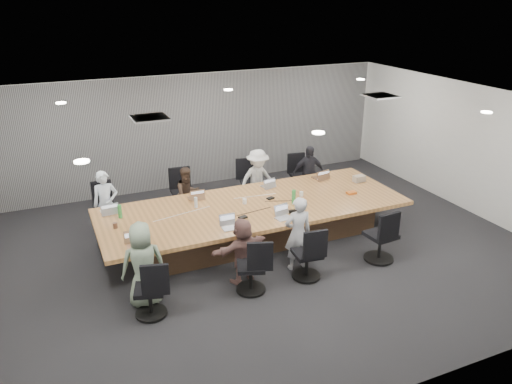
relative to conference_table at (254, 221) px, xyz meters
name	(u,v)px	position (x,y,z in m)	size (l,w,h in m)	color
floor	(264,250)	(0.00, -0.50, -0.40)	(10.00, 8.00, 0.00)	black
ceiling	(265,106)	(0.00, -0.50, 2.40)	(10.00, 8.00, 0.00)	white
wall_back	(198,130)	(0.00, 3.50, 1.00)	(10.00, 2.80, 0.00)	silver
wall_front	(410,296)	(0.00, -4.50, 1.00)	(10.00, 2.80, 0.00)	silver
wall_right	(472,149)	(5.00, -0.50, 1.00)	(8.00, 2.80, 0.00)	silver
curtain	(199,131)	(0.00, 3.42, 1.00)	(9.80, 0.04, 2.80)	gray
conference_table	(254,221)	(0.00, 0.00, 0.00)	(6.00, 2.20, 0.74)	#513725
chair_0	(105,211)	(-2.64, 1.70, -0.02)	(0.51, 0.51, 0.76)	black
chair_1	(184,196)	(-0.95, 1.70, 0.04)	(0.59, 0.59, 0.88)	black
chair_2	(252,186)	(0.68, 1.70, 0.03)	(0.59, 0.59, 0.87)	black
chair_3	(301,179)	(1.97, 1.70, 0.00)	(0.54, 0.54, 0.80)	black
chair_4	(150,294)	(-2.46, -1.70, -0.02)	(0.51, 0.51, 0.76)	black
chair_5	(251,271)	(-0.79, -1.70, -0.02)	(0.52, 0.52, 0.77)	black
chair_6	(307,258)	(0.25, -1.70, -0.01)	(0.53, 0.53, 0.78)	black
chair_7	(380,239)	(1.78, -1.70, 0.03)	(0.58, 0.58, 0.85)	black
person_0	(106,204)	(-2.64, 1.35, 0.28)	(0.50, 0.33, 1.37)	silver
laptop_0	(110,211)	(-2.64, 0.80, 0.35)	(0.33, 0.23, 0.02)	#B2B2B7
person_1	(188,195)	(-0.95, 1.35, 0.21)	(0.59, 0.46, 1.21)	#3A2B22
laptop_1	(195,198)	(-0.95, 0.80, 0.35)	(0.30, 0.20, 0.02)	#8C6647
person_2	(258,180)	(0.68, 1.35, 0.30)	(0.90, 0.52, 1.40)	#BCBEBC
laptop_2	(268,186)	(0.68, 0.80, 0.35)	(0.29, 0.20, 0.02)	#B2B2B7
person_3	(308,173)	(1.97, 1.35, 0.26)	(0.78, 0.32, 1.33)	#222228
laptop_3	(321,177)	(1.97, 0.80, 0.35)	(0.35, 0.24, 0.02)	#8C6647
person_4	(143,264)	(-2.46, -1.35, 0.30)	(0.68, 0.45, 1.40)	gray
laptop_4	(136,246)	(-2.46, -0.80, 0.35)	(0.29, 0.20, 0.02)	#8C6647
person_5	(243,250)	(-0.79, -1.35, 0.18)	(1.08, 0.34, 1.16)	brown
laptop_5	(231,228)	(-0.79, -0.80, 0.35)	(0.29, 0.20, 0.02)	#B2B2B7
person_6	(298,234)	(0.25, -1.35, 0.29)	(0.50, 0.33, 1.37)	#A9AAAF
laptop_6	(284,218)	(0.25, -0.80, 0.35)	(0.30, 0.20, 0.02)	#B2B2B7
bottle_green_left	(120,211)	(-2.50, 0.44, 0.47)	(0.07, 0.07, 0.26)	green
bottle_green_right	(294,197)	(0.75, -0.23, 0.48)	(0.08, 0.08, 0.28)	green
bottle_clear	(196,202)	(-1.07, 0.34, 0.44)	(0.06, 0.06, 0.21)	silver
cup_white_far	(245,201)	(-0.14, 0.13, 0.39)	(0.08, 0.08, 0.10)	white
cup_white_near	(301,194)	(1.07, 0.03, 0.39)	(0.08, 0.08, 0.10)	white
mug_brown	(115,225)	(-2.65, 0.04, 0.39)	(0.08, 0.08, 0.10)	brown
mic_left	(243,217)	(-0.43, -0.47, 0.35)	(0.15, 0.10, 0.03)	black
mic_right	(270,198)	(0.43, 0.15, 0.35)	(0.14, 0.10, 0.03)	black
stapler	(293,211)	(0.53, -0.64, 0.37)	(0.18, 0.04, 0.07)	black
canvas_bag	(359,179)	(2.63, 0.26, 0.41)	(0.25, 0.16, 0.14)	#9F907C
snack_packet	(351,193)	(2.08, -0.27, 0.36)	(0.19, 0.13, 0.04)	#C65815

